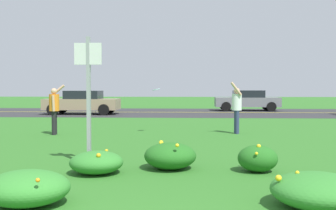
# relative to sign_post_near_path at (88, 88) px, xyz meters

# --- Properties ---
(ground_plane) EXTENTS (120.00, 120.00, 0.00)m
(ground_plane) POSITION_rel_sign_post_near_path_xyz_m (0.92, 6.26, -1.60)
(ground_plane) COLOR #2D6B23
(highway_strip) EXTENTS (120.00, 9.76, 0.01)m
(highway_strip) POSITION_rel_sign_post_near_path_xyz_m (0.92, 17.92, -1.59)
(highway_strip) COLOR #2D2D30
(highway_strip) RESTS_ON ground
(highway_center_stripe) EXTENTS (120.00, 0.16, 0.00)m
(highway_center_stripe) POSITION_rel_sign_post_near_path_xyz_m (0.92, 17.92, -1.59)
(highway_center_stripe) COLOR yellow
(highway_center_stripe) RESTS_ON ground
(daylily_clump_mid_right) EXTENTS (1.17, 1.02, 0.48)m
(daylily_clump_mid_right) POSITION_rel_sign_post_near_path_xyz_m (-0.13, -2.75, -1.36)
(daylily_clump_mid_right) COLOR #337F2D
(daylily_clump_mid_right) RESTS_ON ground
(daylily_clump_near_camera) EXTENTS (1.27, 1.25, 0.47)m
(daylily_clump_near_camera) POSITION_rel_sign_post_near_path_xyz_m (3.79, -2.64, -1.37)
(daylily_clump_near_camera) COLOR #337F2D
(daylily_clump_near_camera) RESTS_ON ground
(daylily_clump_front_center) EXTENTS (1.00, 0.95, 0.43)m
(daylily_clump_front_center) POSITION_rel_sign_post_near_path_xyz_m (0.34, -0.76, -1.39)
(daylily_clump_front_center) COLOR #337F2D
(daylily_clump_front_center) RESTS_ON ground
(daylily_clump_mid_left) EXTENTS (0.76, 0.72, 0.54)m
(daylily_clump_mid_left) POSITION_rel_sign_post_near_path_xyz_m (3.36, -0.42, -1.34)
(daylily_clump_mid_left) COLOR #23661E
(daylily_clump_mid_left) RESTS_ON ground
(daylily_clump_front_right) EXTENTS (1.03, 1.02, 0.57)m
(daylily_clump_front_right) POSITION_rel_sign_post_near_path_xyz_m (1.69, -0.24, -1.34)
(daylily_clump_front_right) COLOR #23661E
(daylily_clump_front_right) RESTS_ON ground
(sign_post_near_path) EXTENTS (0.56, 0.10, 2.64)m
(sign_post_near_path) POSITION_rel_sign_post_near_path_xyz_m (0.00, 0.00, 0.00)
(sign_post_near_path) COLOR #93969B
(sign_post_near_path) RESTS_ON ground
(person_thrower_orange_shirt) EXTENTS (0.49, 0.52, 1.73)m
(person_thrower_orange_shirt) POSITION_rel_sign_post_near_path_xyz_m (-2.57, 5.20, -0.64)
(person_thrower_orange_shirt) COLOR orange
(person_thrower_orange_shirt) RESTS_ON ground
(person_catcher_white_shirt) EXTENTS (0.42, 0.51, 1.82)m
(person_catcher_white_shirt) POSITION_rel_sign_post_near_path_xyz_m (3.71, 5.89, -0.63)
(person_catcher_white_shirt) COLOR silver
(person_catcher_white_shirt) RESTS_ON ground
(frisbee_pale_blue) EXTENTS (0.28, 0.28, 0.09)m
(frisbee_pale_blue) POSITION_rel_sign_post_near_path_xyz_m (0.88, 5.88, -0.05)
(frisbee_pale_blue) COLOR #ADD6E5
(car_gray_center_left) EXTENTS (4.50, 2.00, 1.45)m
(car_gray_center_left) POSITION_rel_sign_post_near_path_xyz_m (6.16, 20.12, -0.86)
(car_gray_center_left) COLOR slate
(car_gray_center_left) RESTS_ON ground
(car_tan_center_right) EXTENTS (4.50, 2.00, 1.45)m
(car_tan_center_right) POSITION_rel_sign_post_near_path_xyz_m (-4.54, 15.73, -0.86)
(car_tan_center_right) COLOR #937F60
(car_tan_center_right) RESTS_ON ground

